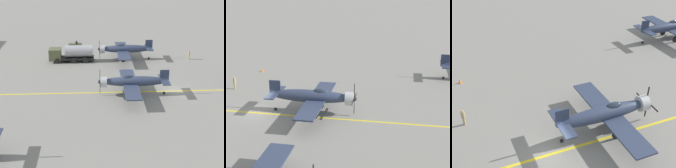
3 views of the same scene
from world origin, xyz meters
The scene contains 5 objects.
ground_plane centered at (0.00, 0.00, 0.00)m, with size 400.00×400.00×0.00m, color gray.
taxiway_stripe centered at (0.00, 0.00, 0.00)m, with size 0.30×160.00×0.01m, color yellow.
airplane_mid_center centered at (-1.09, 5.83, 2.01)m, with size 12.00×9.98×3.80m.
ground_crew_walking centered at (-7.22, -6.59, 0.95)m, with size 0.38×0.38×1.73m.
traffic_cone centered at (-15.60, -6.04, 0.28)m, with size 0.36×0.36×0.55m, color orange.
Camera 2 is at (36.84, 15.53, 16.53)m, focal length 60.00 mm.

